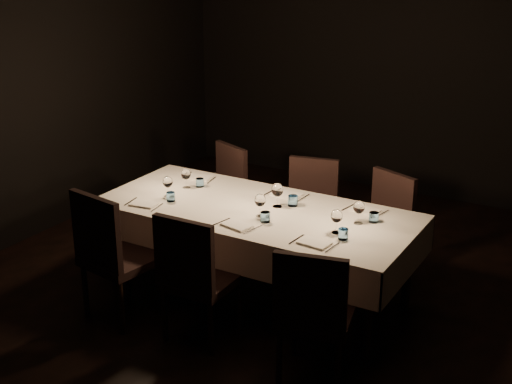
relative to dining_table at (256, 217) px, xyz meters
The scene contains 14 objects.
room 0.81m from the dining_table, ahead, with size 5.01×6.01×3.01m.
dining_table is the anchor object (origin of this frame).
chair_near_left 1.14m from the dining_table, 130.72° to the right, with size 0.57×0.57×1.04m.
place_setting_near_left 0.80m from the dining_table, 164.01° to the right, with size 0.32×0.40×0.17m.
chair_near_center 0.82m from the dining_table, 92.51° to the right, with size 0.48×0.48×0.99m.
place_setting_near_center 0.28m from the dining_table, 62.84° to the right, with size 0.34×0.40×0.18m.
chair_near_right 1.26m from the dining_table, 43.01° to the right, with size 0.56×0.56×0.97m.
place_setting_near_right 0.79m from the dining_table, 16.30° to the right, with size 0.33×0.40×0.18m.
chair_far_left 1.22m from the dining_table, 135.33° to the left, with size 0.57×0.57×0.92m.
place_setting_far_left 0.79m from the dining_table, 163.78° to the left, with size 0.32×0.39×0.17m.
chair_far_center 0.86m from the dining_table, 85.30° to the left, with size 0.53×0.53×0.93m.
place_setting_far_center 0.30m from the dining_table, 59.08° to the left, with size 0.35×0.42×0.20m.
chair_far_right 1.13m from the dining_table, 46.55° to the left, with size 0.58×0.58×0.93m.
place_setting_far_right 0.86m from the dining_table, 14.92° to the left, with size 0.34×0.40×0.18m.
Camera 1 is at (2.60, -4.50, 2.81)m, focal length 50.00 mm.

